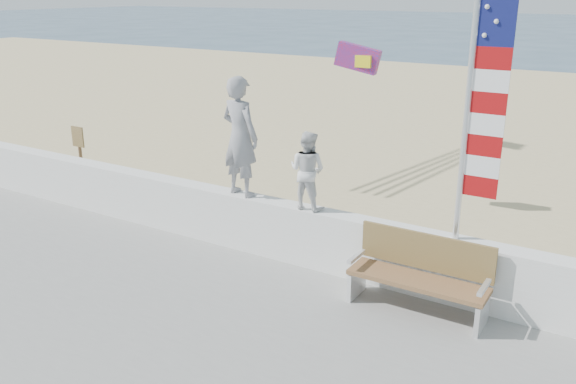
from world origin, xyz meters
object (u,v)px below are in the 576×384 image
at_px(adult, 240,137).
at_px(flag, 479,94).
at_px(bench, 420,273).
at_px(child, 307,170).

distance_m(adult, flag, 3.71).
distance_m(adult, bench, 3.47).
xyz_separation_m(child, flag, (2.38, -0.00, 1.33)).
bearing_deg(child, bench, 167.80).
distance_m(child, bench, 2.24).
bearing_deg(adult, flag, -170.20).
xyz_separation_m(bench, flag, (0.41, 0.45, 2.30)).
height_order(child, bench, child).
relative_size(adult, flag, 0.54).
xyz_separation_m(adult, child, (1.21, 0.00, -0.35)).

